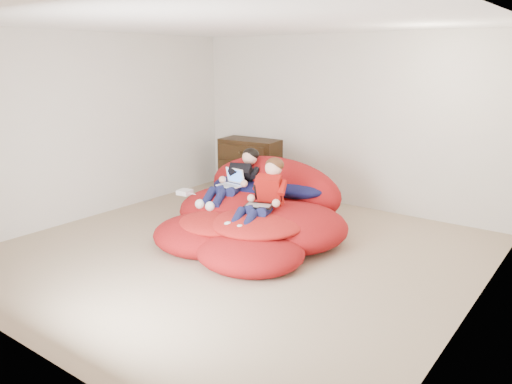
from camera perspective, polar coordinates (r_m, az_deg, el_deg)
name	(u,v)px	position (r m, az deg, el deg)	size (l,w,h in m)	color
room_shell	(238,234)	(5.69, -2.09, -4.78)	(5.10, 5.10, 2.77)	tan
dresser	(250,166)	(8.23, -0.65, 3.03)	(1.02, 0.60, 0.88)	black
beanbag_pile	(255,213)	(6.27, -0.06, -2.43)	(2.44, 2.49, 0.92)	#AD1316
cream_pillow	(255,169)	(7.10, -0.11, 2.61)	(0.42, 0.27, 0.27)	silver
older_boy	(237,177)	(6.49, -2.20, 1.72)	(0.40, 1.10, 0.63)	black
younger_boy	(264,193)	(5.77, 0.90, -0.14)	(0.39, 0.94, 0.72)	#AE140F
laptop_white	(232,181)	(6.42, -2.76, 1.24)	(0.31, 0.28, 0.22)	white
laptop_black	(263,200)	(5.78, 0.82, -0.92)	(0.38, 0.43, 0.22)	black
power_adapter	(185,192)	(6.72, -8.15, -0.02)	(0.17, 0.17, 0.06)	white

